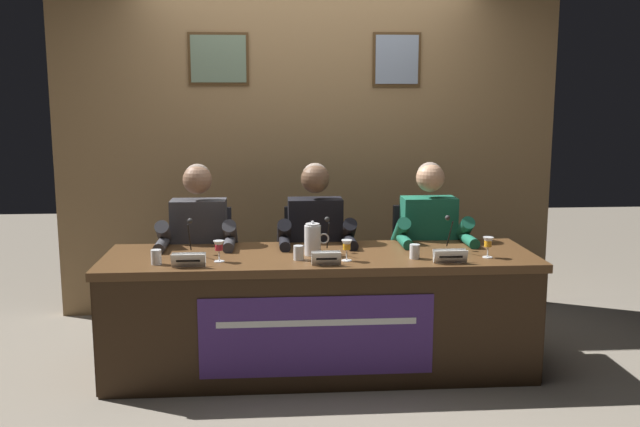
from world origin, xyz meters
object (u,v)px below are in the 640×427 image
at_px(panelist_right, 431,241).
at_px(nameplate_center, 326,258).
at_px(water_cup_center, 299,254).
at_px(juice_glass_right, 488,243).
at_px(juice_glass_left, 219,247).
at_px(water_pitcher_central, 313,239).
at_px(water_cup_left, 156,258).
at_px(water_cup_right, 415,252).
at_px(microphone_left, 189,244).
at_px(microphone_center, 328,242).
at_px(nameplate_left, 188,260).
at_px(chair_center, 314,275).
at_px(conference_table, 321,297).
at_px(microphone_right, 450,240).
at_px(nameplate_right, 450,256).
at_px(panelist_center, 316,242).
at_px(chair_right, 423,273).
at_px(chair_left, 202,278).
at_px(juice_glass_center, 347,246).
at_px(panelist_left, 198,244).

bearing_deg(panelist_right, nameplate_center, -139.65).
xyz_separation_m(water_cup_center, juice_glass_right, (1.12, -0.02, 0.05)).
relative_size(juice_glass_left, water_pitcher_central, 0.59).
xyz_separation_m(water_cup_left, water_cup_center, (0.81, 0.05, 0.00)).
bearing_deg(water_cup_right, microphone_left, 173.15).
distance_m(water_cup_center, microphone_center, 0.23).
height_order(nameplate_left, chair_center, chair_center).
height_order(chair_center, nameplate_center, chair_center).
bearing_deg(nameplate_center, nameplate_left, 179.23).
bearing_deg(conference_table, water_cup_center, -163.01).
distance_m(nameplate_center, microphone_right, 0.83).
relative_size(water_cup_left, nameplate_right, 0.44).
height_order(water_cup_center, panelist_right, panelist_right).
height_order(panelist_center, microphone_center, panelist_center).
distance_m(juice_glass_left, water_pitcher_central, 0.57).
relative_size(nameplate_right, microphone_right, 0.89).
xyz_separation_m(nameplate_center, chair_right, (0.75, 0.84, -0.32)).
xyz_separation_m(chair_left, microphone_center, (0.82, -0.57, 0.36)).
bearing_deg(chair_right, microphone_right, -86.64).
relative_size(microphone_left, juice_glass_center, 1.74).
height_order(panelist_left, water_pitcher_central, panelist_left).
relative_size(microphone_center, water_cup_right, 2.54).
height_order(juice_glass_center, chair_right, chair_right).
bearing_deg(nameplate_right, chair_left, 150.66).
relative_size(chair_left, water_cup_center, 10.77).
distance_m(nameplate_center, chair_right, 1.17).
xyz_separation_m(chair_center, panelist_right, (0.77, -0.20, 0.28)).
distance_m(juice_glass_center, nameplate_right, 0.60).
bearing_deg(chair_center, water_cup_left, -141.67).
height_order(juice_glass_left, chair_center, chair_center).
distance_m(chair_left, nameplate_left, 0.89).
relative_size(water_cup_left, chair_center, 0.09).
xyz_separation_m(nameplate_left, water_cup_center, (0.62, 0.13, -0.00)).
relative_size(conference_table, microphone_left, 12.05).
bearing_deg(water_pitcher_central, juice_glass_left, -166.17).
xyz_separation_m(panelist_center, nameplate_center, (0.01, -0.64, 0.04)).
distance_m(panelist_left, microphone_right, 1.61).
bearing_deg(panelist_center, juice_glass_center, -75.46).
bearing_deg(water_pitcher_central, panelist_left, 152.57).
relative_size(conference_table, water_cup_left, 30.66).
bearing_deg(chair_right, panelist_right, -90.00).
height_order(water_cup_center, juice_glass_right, juice_glass_right).
bearing_deg(chair_right, juice_glass_right, -73.20).
distance_m(microphone_center, microphone_right, 0.75).
xyz_separation_m(nameplate_left, water_cup_right, (1.31, 0.11, -0.00)).
bearing_deg(chair_right, nameplate_center, -131.89).
relative_size(nameplate_right, juice_glass_right, 1.56).
height_order(conference_table, panelist_center, panelist_center).
xyz_separation_m(conference_table, juice_glass_right, (0.99, -0.06, 0.33)).
xyz_separation_m(juice_glass_center, microphone_right, (0.66, 0.18, -0.01)).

